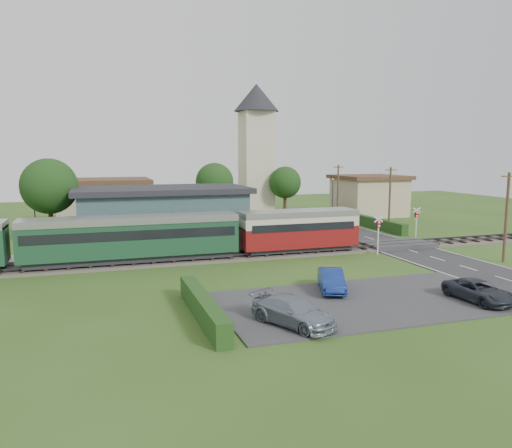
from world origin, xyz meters
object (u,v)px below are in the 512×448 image
object	(u,v)px
car_park_blue	(331,280)
house_east	(369,195)
train	(88,239)
equipment_hut	(70,239)
crossing_signal_far	(416,219)
station_building	(162,215)
pedestrian_near	(269,235)
pedestrian_far	(94,242)
car_park_dark	(479,291)
car_on_road	(344,224)
car_park_silver	(293,311)
crossing_signal_near	(378,229)
house_west	(103,202)
church_tower	(256,140)

from	to	relation	value
car_park_blue	house_east	bearing A→B (deg)	76.20
train	house_east	xyz separation A→B (m)	(36.63, 22.00, 0.62)
equipment_hut	crossing_signal_far	world-z (taller)	crossing_signal_far
station_building	pedestrian_near	size ratio (longest dim) A/B	10.25
pedestrian_near	pedestrian_far	size ratio (longest dim) A/B	0.83
house_east	car_park_dark	xyz separation A→B (m)	(-15.50, -38.11, -2.12)
car_park_blue	pedestrian_near	world-z (taller)	pedestrian_near
equipment_hut	train	size ratio (longest dim) A/B	0.06
equipment_hut	pedestrian_near	distance (m)	16.68
crossing_signal_far	car_park_blue	distance (m)	21.28
car_park_blue	pedestrian_far	world-z (taller)	pedestrian_far
house_east	car_on_road	size ratio (longest dim) A/B	2.40
car_park_silver	pedestrian_far	bearing A→B (deg)	89.04
station_building	crossing_signal_near	size ratio (longest dim) A/B	4.88
station_building	house_west	distance (m)	14.87
car_on_road	crossing_signal_far	bearing A→B (deg)	179.23
church_tower	house_west	xyz separation A→B (m)	(-20.00, -3.00, -7.43)
house_west	car_park_blue	xyz separation A→B (m)	(12.54, -34.50, -2.06)
train	car_on_road	distance (m)	28.91
station_building	house_west	world-z (taller)	house_west
house_west	pedestrian_near	size ratio (longest dim) A/B	6.92
pedestrian_near	equipment_hut	bearing A→B (deg)	24.13
equipment_hut	pedestrian_far	bearing A→B (deg)	-9.32
church_tower	pedestrian_far	xyz separation A→B (m)	(-21.18, -23.10, -8.83)
pedestrian_far	station_building	bearing A→B (deg)	-66.94
crossing_signal_near	car_on_road	size ratio (longest dim) A/B	0.89
crossing_signal_near	car_on_road	distance (m)	13.63
equipment_hut	car_park_silver	distance (m)	22.56
train	car_park_dark	size ratio (longest dim) A/B	10.13
house_east	crossing_signal_near	size ratio (longest dim) A/B	2.69
car_on_road	crossing_signal_near	bearing A→B (deg)	140.48
car_park_dark	church_tower	bearing A→B (deg)	85.34
train	car_park_silver	bearing A→B (deg)	-59.87
crossing_signal_near	pedestrian_far	world-z (taller)	crossing_signal_near
house_west	pedestrian_far	xyz separation A→B (m)	(-1.18, -20.10, -1.40)
car_park_dark	pedestrian_near	size ratio (longest dim) A/B	2.73
equipment_hut	train	bearing A→B (deg)	-66.78
equipment_hut	pedestrian_far	world-z (taller)	equipment_hut
pedestrian_far	pedestrian_near	bearing A→B (deg)	-111.26
car_park_blue	car_park_dark	bearing A→B (deg)	-13.47
crossing_signal_near	car_on_road	bearing A→B (deg)	73.61
station_building	train	bearing A→B (deg)	-126.38
pedestrian_far	car_on_road	bearing A→B (deg)	-95.27
crossing_signal_near	car_park_silver	distance (m)	19.53
house_west	pedestrian_near	world-z (taller)	house_west
house_east	car_park_silver	xyz separation A→B (m)	(-27.05, -38.50, -2.04)
crossing_signal_far	station_building	bearing A→B (deg)	164.37
crossing_signal_near	pedestrian_near	xyz separation A→B (m)	(-7.73, 5.37, -0.91)
crossing_signal_far	car_on_road	distance (m)	8.99
pedestrian_near	pedestrian_far	bearing A→B (deg)	25.18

